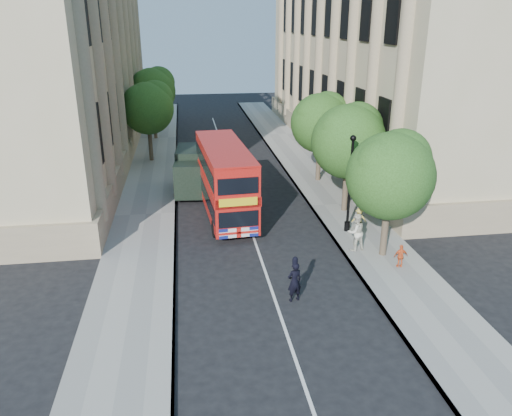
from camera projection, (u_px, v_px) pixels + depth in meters
name	position (u px, v px, depth m)	size (l,w,h in m)	color
ground	(274.00, 298.00, 20.35)	(120.00, 120.00, 0.00)	black
pavement_right	(338.00, 205.00, 30.35)	(3.50, 80.00, 0.12)	gray
pavement_left	(146.00, 215.00, 28.81)	(3.50, 80.00, 0.12)	gray
building_right	(388.00, 40.00, 41.22)	(12.00, 38.00, 18.00)	tan
building_left	(39.00, 43.00, 37.51)	(12.00, 38.00, 18.00)	tan
tree_right_near	(391.00, 171.00, 22.44)	(4.00, 4.00, 6.08)	#473828
tree_right_mid	(349.00, 138.00, 27.92)	(4.20, 4.20, 6.37)	#473828
tree_right_far	(321.00, 120.00, 33.51)	(4.00, 4.00, 6.15)	#473828
tree_left_far	(148.00, 105.00, 38.36)	(4.00, 4.00, 6.30)	#473828
tree_left_back	(153.00, 88.00, 45.67)	(4.20, 4.20, 6.65)	#473828
lamp_post	(350.00, 188.00, 25.68)	(0.32, 0.32, 5.16)	black
double_decker_bus	(225.00, 178.00, 28.27)	(2.88, 8.78, 3.99)	#B6120C
box_van	(192.00, 172.00, 32.27)	(2.38, 5.06, 2.81)	black
police_constable	(294.00, 282.00, 19.88)	(0.62, 0.41, 1.69)	black
woman_pedestrian	(356.00, 232.00, 24.01)	(0.92, 0.71, 1.88)	silver
child_a	(401.00, 256.00, 22.45)	(0.64, 0.27, 1.09)	orange
child_b	(359.00, 219.00, 26.52)	(0.77, 0.44, 1.19)	#E0C14C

